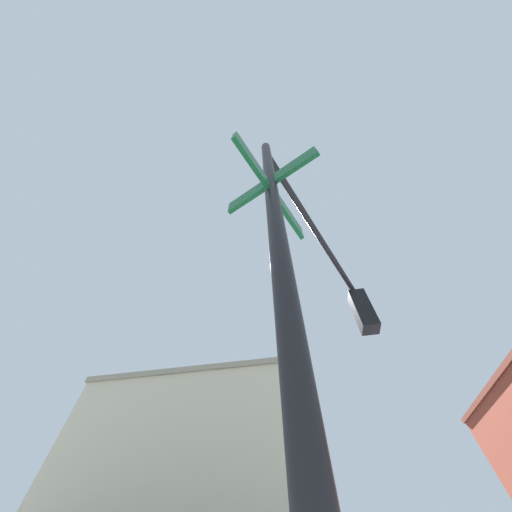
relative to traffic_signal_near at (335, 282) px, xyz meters
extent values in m
cylinder|color=black|center=(-0.58, -1.30, -1.12)|extent=(0.12, 0.12, 5.35)
cylinder|color=black|center=(0.04, 0.08, 1.16)|extent=(1.32, 2.81, 0.09)
cube|color=black|center=(0.66, 1.47, 0.71)|extent=(0.28, 0.28, 0.80)
sphere|color=red|center=(0.72, 1.60, 0.96)|extent=(0.18, 0.18, 0.18)
sphere|color=orange|center=(0.72, 1.60, 0.71)|extent=(0.18, 0.18, 0.18)
sphere|color=green|center=(0.72, 1.60, 0.46)|extent=(0.18, 0.18, 0.18)
cube|color=#0F5128|center=(-0.58, -1.30, -0.08)|extent=(0.49, 1.02, 0.20)
cube|color=#0F5128|center=(-0.58, -1.30, 0.14)|extent=(0.93, 0.45, 0.20)
cube|color=beige|center=(-8.82, 23.92, 1.70)|extent=(15.33, 20.02, 10.97)
cube|color=gray|center=(-8.82, 23.92, 7.38)|extent=(15.63, 20.32, 0.40)
camera|label=1|loc=(-0.57, -2.15, -2.21)|focal=17.39mm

